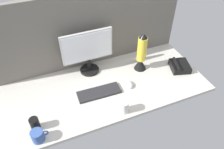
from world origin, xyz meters
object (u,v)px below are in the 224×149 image
(mug_black_travel, at_px, (35,124))
(mug_ceramic_white, at_px, (124,107))
(mouse, at_px, (130,84))
(mug_ceramic_blue, at_px, (38,136))
(monitor, at_px, (88,50))
(lava_lamp, at_px, (141,55))
(desk_phone, at_px, (179,66))
(keyboard, at_px, (99,92))

(mug_black_travel, bearing_deg, mug_ceramic_white, -9.00)
(mouse, xyz_separation_m, mug_ceramic_blue, (-0.83, -0.24, 0.03))
(monitor, bearing_deg, lava_lamp, -18.64)
(monitor, height_order, mouse, monitor)
(mug_ceramic_white, bearing_deg, mug_black_travel, 171.00)
(monitor, height_order, mug_black_travel, monitor)
(mug_black_travel, xyz_separation_m, mug_ceramic_white, (0.67, -0.11, 0.00))
(mouse, bearing_deg, desk_phone, 13.74)
(keyboard, distance_m, mug_ceramic_blue, 0.61)
(mug_ceramic_white, bearing_deg, keyboard, 114.40)
(keyboard, relative_size, mouse, 3.85)
(mug_ceramic_blue, bearing_deg, keyboard, 25.41)
(mouse, relative_size, desk_phone, 0.42)
(monitor, xyz_separation_m, mouse, (0.26, -0.34, -0.22))
(monitor, distance_m, mouse, 0.48)
(mouse, bearing_deg, monitor, 138.84)
(monitor, distance_m, mug_ceramic_blue, 0.83)
(keyboard, distance_m, mouse, 0.28)
(mouse, bearing_deg, mug_black_travel, -160.18)
(monitor, bearing_deg, keyboard, -93.06)
(monitor, height_order, mug_ceramic_white, monitor)
(keyboard, xyz_separation_m, mouse, (0.28, -0.02, 0.01))
(mug_ceramic_blue, bearing_deg, mug_ceramic_white, 0.14)
(mug_ceramic_blue, height_order, lava_lamp, lava_lamp)
(mug_black_travel, bearing_deg, mouse, 9.23)
(keyboard, distance_m, mug_ceramic_white, 0.29)
(mug_black_travel, xyz_separation_m, lava_lamp, (1.03, 0.31, 0.11))
(monitor, relative_size, mug_ceramic_white, 4.33)
(keyboard, relative_size, mug_ceramic_blue, 3.02)
(monitor, distance_m, desk_phone, 0.89)
(mouse, bearing_deg, mug_ceramic_blue, -153.06)
(mug_ceramic_white, distance_m, mug_ceramic_blue, 0.66)
(keyboard, xyz_separation_m, mug_ceramic_blue, (-0.55, -0.26, 0.04))
(mug_ceramic_blue, height_order, desk_phone, mug_ceramic_blue)
(desk_phone, bearing_deg, mug_ceramic_blue, -168.76)
(lava_lamp, xyz_separation_m, desk_phone, (0.35, -0.15, -0.13))
(mouse, height_order, mug_ceramic_blue, mug_ceramic_blue)
(mug_ceramic_white, relative_size, mug_ceramic_blue, 0.88)
(mug_black_travel, relative_size, desk_phone, 0.44)
(mug_black_travel, relative_size, mug_ceramic_white, 0.94)
(monitor, bearing_deg, mug_ceramic_blue, -134.21)
(mug_ceramic_blue, bearing_deg, lava_lamp, 22.37)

